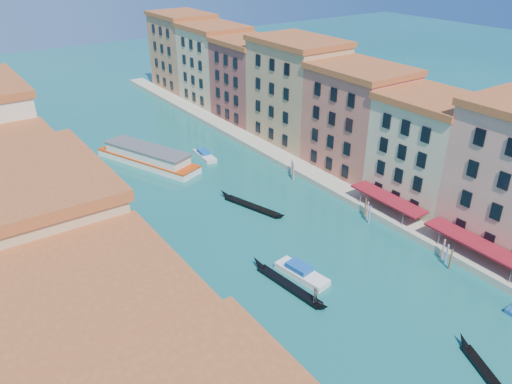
% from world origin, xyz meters
% --- Properties ---
extents(right_bank_palazzos, '(12.80, 128.40, 21.00)m').
position_xyz_m(right_bank_palazzos, '(30.00, 65.00, 9.75)').
color(right_bank_palazzos, '#A04436').
rests_on(right_bank_palazzos, ground).
extents(quay, '(4.00, 140.00, 1.00)m').
position_xyz_m(quay, '(22.00, 65.00, 0.50)').
color(quay, '#ADA68C').
rests_on(quay, ground).
extents(restaurant_awnings, '(3.20, 44.55, 3.12)m').
position_xyz_m(restaurant_awnings, '(22.19, 23.00, 2.99)').
color(restaurant_awnings, maroon).
rests_on(restaurant_awnings, ground).
extents(mooring_poles_right, '(1.44, 54.24, 3.20)m').
position_xyz_m(mooring_poles_right, '(19.10, 28.80, 1.30)').
color(mooring_poles_right, '#51341B').
rests_on(mooring_poles_right, ground).
extents(vaporetto_near, '(11.69, 22.38, 3.26)m').
position_xyz_m(vaporetto_near, '(-14.00, 24.52, 1.47)').
color(vaporetto_near, white).
rests_on(vaporetto_near, ground).
extents(vaporetto_far, '(12.67, 22.21, 3.26)m').
position_xyz_m(vaporetto_far, '(0.49, 78.03, 1.47)').
color(vaporetto_far, white).
rests_on(vaporetto_far, ground).
extents(gondola_fore, '(2.57, 13.33, 2.66)m').
position_xyz_m(gondola_fore, '(-0.79, 33.69, 0.45)').
color(gondola_fore, black).
rests_on(gondola_fore, ground).
extents(gondola_right, '(5.50, 10.98, 2.32)m').
position_xyz_m(gondola_right, '(6.13, 11.06, 0.44)').
color(gondola_right, black).
rests_on(gondola_right, ground).
extents(gondola_far, '(4.98, 13.10, 1.90)m').
position_xyz_m(gondola_far, '(6.76, 53.03, 0.39)').
color(gondola_far, black).
rests_on(gondola_far, ground).
extents(motorboat_mid, '(3.48, 7.66, 1.53)m').
position_xyz_m(motorboat_mid, '(1.89, 34.61, 0.60)').
color(motorboat_mid, white).
rests_on(motorboat_mid, ground).
extents(motorboat_far, '(2.63, 6.83, 1.38)m').
position_xyz_m(motorboat_far, '(10.68, 74.62, 0.54)').
color(motorboat_far, silver).
rests_on(motorboat_far, ground).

